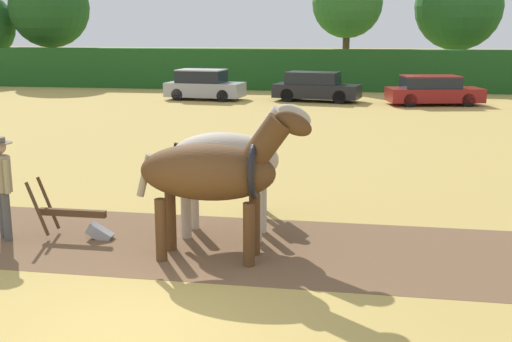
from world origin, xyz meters
TOP-DOWN VIEW (x-y plane):
  - ground_plane at (0.00, 0.00)m, footprint 240.00×240.00m
  - hedgerow at (0.00, 31.82)m, footprint 78.56×1.59m
  - tree_left at (-18.23, 34.16)m, footprint 5.27×5.27m
  - tree_center_left at (1.47, 34.88)m, footprint 4.42×4.42m
  - tree_center at (8.41, 36.33)m, footprint 5.48×5.48m
  - draft_horse_lead_left at (0.53, 2.51)m, footprint 2.86×0.94m
  - draft_horse_lead_right at (0.52, 3.69)m, footprint 2.64×0.98m
  - plow at (-2.07, 3.10)m, footprint 1.48×0.46m
  - farmer_at_plow at (-3.32, 2.83)m, footprint 0.53×0.50m
  - farmer_beside_team at (0.81, 5.25)m, footprint 0.33×0.65m
  - parked_car_far_left at (-5.51, 25.57)m, footprint 4.11×2.19m
  - parked_car_left at (0.29, 25.74)m, footprint 4.55×2.44m
  - parked_car_center_left at (6.02, 25.04)m, footprint 4.73×2.65m

SIDE VIEW (x-z plane):
  - ground_plane at x=0.00m, z-range 0.00..0.00m
  - plow at x=-2.07m, z-range -0.25..0.88m
  - parked_car_center_left at x=6.02m, z-range -0.02..1.40m
  - parked_car_left at x=0.29m, z-range -0.02..1.46m
  - parked_car_far_left at x=-5.51m, z-range -0.04..1.53m
  - farmer_beside_team at x=0.81m, z-range 0.14..1.81m
  - farmer_at_plow at x=-3.32m, z-range 0.17..1.98m
  - hedgerow at x=0.00m, z-range 0.00..2.44m
  - draft_horse_lead_right at x=0.52m, z-range 0.17..2.62m
  - draft_horse_lead_left at x=0.53m, z-range 0.17..2.66m
  - tree_left at x=-18.23m, z-range 1.16..8.80m
  - tree_center at x=8.41m, z-range 1.11..8.85m
  - tree_center_left at x=1.47m, z-range 1.49..8.93m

